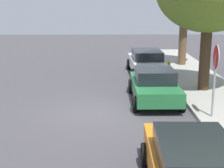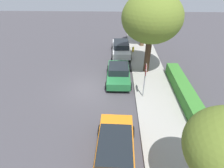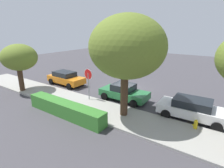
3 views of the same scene
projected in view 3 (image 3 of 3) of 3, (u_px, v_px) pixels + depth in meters
The scene contains 10 objects.
ground_plane at pixel (125, 89), 17.61m from camera, with size 60.00×60.00×0.00m, color #423F44.
sidewalk_curb at pixel (91, 107), 13.53m from camera, with size 32.00×3.01×0.14m, color #9E9B93.
stop_sign at pixel (88, 79), 14.28m from camera, with size 0.89×0.10×2.76m.
parked_car_green at pixel (124, 92), 14.79m from camera, with size 4.11×2.05×1.43m.
parked_car_orange at pixel (66, 78), 18.92m from camera, with size 4.35×2.08×1.45m.
parked_car_white at pixel (193, 109), 11.62m from camera, with size 4.47×2.11×1.43m.
street_tree_near_corner at pixel (127, 47), 10.70m from camera, with size 4.78×4.78×6.75m.
street_tree_mid_block at pixel (19, 58), 16.18m from camera, with size 3.19×3.19×4.55m.
fire_hydrant at pixel (196, 125), 10.39m from camera, with size 0.30×0.22×0.72m.
front_yard_hedge at pixel (65, 109), 12.17m from camera, with size 6.67×0.96×1.00m.
Camera 3 is at (-8.35, 14.44, 5.82)m, focal length 28.00 mm.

